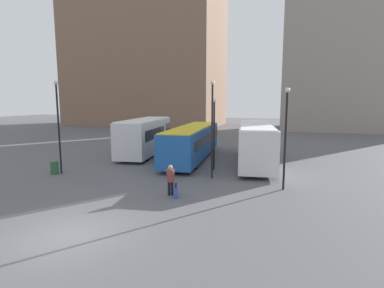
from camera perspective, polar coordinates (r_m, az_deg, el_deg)
ground_plane at (r=12.43m, az=-22.35°, el=-15.82°), size 160.00×160.00×0.00m
building_block_left at (r=64.67m, az=-8.80°, el=17.51°), size 30.24×16.54×31.02m
building_block_right at (r=59.56m, az=27.86°, el=22.00°), size 20.07×12.81×40.12m
bus_0 at (r=27.95m, az=-8.88°, el=1.62°), size 3.90×9.52×3.30m
bus_1 at (r=25.61m, az=0.17°, el=0.57°), size 3.68×12.55×2.79m
bus_2 at (r=24.02m, az=11.98°, el=0.33°), size 4.06×10.91×3.16m
traveler at (r=15.80m, az=-4.13°, el=-6.35°), size 0.55×0.55×1.63m
suitcase at (r=15.57m, az=-3.11°, el=-9.16°), size 0.32×0.39×0.82m
lamp_post_0 at (r=17.15m, az=17.42°, el=2.45°), size 0.28×0.28×5.65m
lamp_post_1 at (r=21.28m, az=4.23°, el=3.08°), size 0.28×0.28×5.11m
lamp_post_2 at (r=18.91m, az=3.87°, el=4.16°), size 0.28×0.28×6.19m
lamp_post_3 at (r=22.09m, az=-24.13°, el=4.15°), size 0.28×0.28×6.27m
trash_bin at (r=22.49m, az=-24.73°, el=-4.13°), size 0.52×0.52×0.85m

